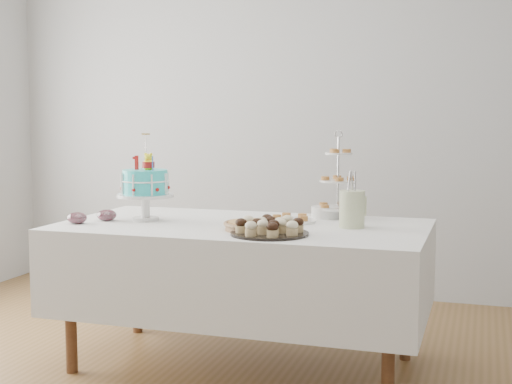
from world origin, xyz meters
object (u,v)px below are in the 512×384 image
(pastry_plate, at_px, (291,219))
(jam_bowl_b, at_px, (107,215))
(cupcake_tray, at_px, (270,226))
(jam_bowl_a, at_px, (77,218))
(birthday_cake, at_px, (145,197))
(tiered_stand, at_px, (338,181))
(table, at_px, (243,266))
(utensil_pitcher, at_px, (352,208))
(pie, at_px, (252,225))
(plate_stack, at_px, (326,212))

(pastry_plate, relative_size, jam_bowl_b, 2.48)
(cupcake_tray, bearing_deg, jam_bowl_a, 178.11)
(birthday_cake, xyz_separation_m, tiered_stand, (0.98, 0.42, 0.08))
(table, height_order, utensil_pitcher, utensil_pitcher)
(cupcake_tray, bearing_deg, pie, 138.28)
(cupcake_tray, distance_m, jam_bowl_a, 1.08)
(tiered_stand, bearing_deg, plate_stack, -156.77)
(plate_stack, height_order, jam_bowl_b, plate_stack)
(jam_bowl_b, xyz_separation_m, utensil_pitcher, (1.31, 0.17, 0.07))
(table, height_order, pastry_plate, pastry_plate)
(birthday_cake, relative_size, pie, 1.65)
(birthday_cake, height_order, pastry_plate, birthday_cake)
(cupcake_tray, height_order, jam_bowl_b, cupcake_tray)
(utensil_pitcher, bearing_deg, cupcake_tray, -145.76)
(table, relative_size, plate_stack, 11.74)
(plate_stack, distance_m, jam_bowl_a, 1.36)
(tiered_stand, bearing_deg, table, -137.89)
(utensil_pitcher, bearing_deg, birthday_cake, 172.79)
(pie, distance_m, tiered_stand, 0.67)
(cupcake_tray, height_order, pastry_plate, cupcake_tray)
(pastry_plate, xyz_separation_m, jam_bowl_a, (-1.07, -0.40, 0.01))
(plate_stack, bearing_deg, pastry_plate, -123.84)
(table, distance_m, birthday_cake, 0.65)
(cupcake_tray, relative_size, pastry_plate, 1.43)
(jam_bowl_a, bearing_deg, pie, 4.63)
(birthday_cake, xyz_separation_m, pastry_plate, (0.77, 0.18, -0.11))
(plate_stack, relative_size, jam_bowl_a, 1.56)
(jam_bowl_b, bearing_deg, birthday_cake, 21.46)
(pie, distance_m, jam_bowl_b, 0.86)
(tiered_stand, bearing_deg, pastry_plate, -130.48)
(birthday_cake, distance_m, jam_bowl_a, 0.38)
(table, distance_m, pastry_plate, 0.36)
(cupcake_tray, relative_size, jam_bowl_b, 3.56)
(birthday_cake, height_order, jam_bowl_a, birthday_cake)
(birthday_cake, relative_size, jam_bowl_b, 4.46)
(tiered_stand, distance_m, jam_bowl_a, 1.43)
(tiered_stand, xyz_separation_m, pastry_plate, (-0.21, -0.24, -0.19))
(birthday_cake, distance_m, jam_bowl_b, 0.23)
(cupcake_tray, bearing_deg, birthday_cake, 162.06)
(tiered_stand, relative_size, pastry_plate, 1.86)
(table, bearing_deg, tiered_stand, 42.11)
(pie, distance_m, utensil_pitcher, 0.52)
(birthday_cake, bearing_deg, utensil_pitcher, 7.51)
(pie, height_order, plate_stack, plate_stack)
(pie, bearing_deg, table, 121.89)
(cupcake_tray, xyz_separation_m, pastry_plate, (-0.01, 0.44, -0.02))
(birthday_cake, bearing_deg, pie, -9.51)
(jam_bowl_a, bearing_deg, table, 16.79)
(pastry_plate, bearing_deg, birthday_cake, -166.59)
(tiered_stand, xyz_separation_m, utensil_pitcher, (0.14, -0.33, -0.10))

